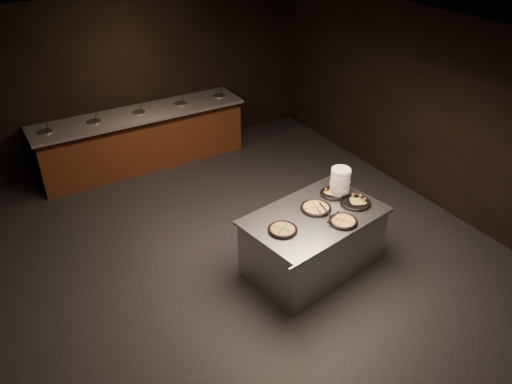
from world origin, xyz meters
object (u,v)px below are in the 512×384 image
Objects in this scene: serving_counter at (313,242)px; pan_cheese_whole at (316,208)px; plate_stack at (340,181)px; pan_veggie_whole at (283,229)px.

pan_cheese_whole is at bearing 39.22° from serving_counter.
plate_stack is 1.01× the size of pan_veggie_whole.
pan_veggie_whole is (-0.54, -0.07, 0.46)m from serving_counter.
pan_veggie_whole is at bearing 178.50° from serving_counter.
pan_veggie_whole reaches higher than serving_counter.
serving_counter is at bearing 7.92° from pan_veggie_whole.
serving_counter is at bearing -156.61° from plate_stack.
serving_counter is 4.82× the size of pan_cheese_whole.
pan_veggie_whole and pan_cheese_whole have the same top height.
plate_stack is at bearing 16.30° from pan_veggie_whole.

